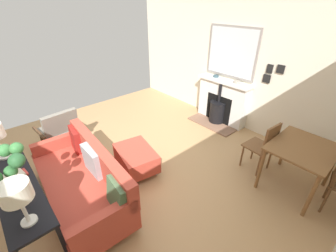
{
  "coord_description": "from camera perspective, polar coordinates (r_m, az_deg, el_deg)",
  "views": [
    {
      "loc": [
        1.35,
        2.63,
        2.51
      ],
      "look_at": [
        -0.74,
        0.28,
        0.68
      ],
      "focal_mm": 23.17,
      "sensor_mm": 36.0,
      "label": 1
    }
  ],
  "objects": [
    {
      "name": "sofa",
      "position": [
        3.32,
        -21.32,
        -13.05
      ],
      "size": [
        0.93,
        1.97,
        0.81
      ],
      "color": "#B2B2B7",
      "rests_on": "ground"
    },
    {
      "name": "dining_chair_near_fireplace",
      "position": [
        3.79,
        24.02,
        -4.44
      ],
      "size": [
        0.43,
        0.43,
        0.9
      ],
      "color": "brown",
      "rests_on": "ground"
    },
    {
      "name": "potted_plant",
      "position": [
        2.61,
        -36.25,
        -9.88
      ],
      "size": [
        0.42,
        0.42,
        0.61
      ],
      "color": "silver",
      "rests_on": "console_table"
    },
    {
      "name": "ottoman",
      "position": [
        3.68,
        -8.38,
        -8.26
      ],
      "size": [
        0.67,
        0.84,
        0.4
      ],
      "color": "#B2B2B7",
      "rests_on": "ground"
    },
    {
      "name": "console_table",
      "position": [
        3.08,
        -34.76,
        -13.48
      ],
      "size": [
        0.4,
        1.7,
        0.74
      ],
      "color": "black",
      "rests_on": "ground"
    },
    {
      "name": "photo_gallery_row",
      "position": [
        4.59,
        25.7,
        12.54
      ],
      "size": [
        0.02,
        0.35,
        0.38
      ],
      "color": "black"
    },
    {
      "name": "dining_table",
      "position": [
        3.62,
        31.76,
        -6.1
      ],
      "size": [
        0.93,
        0.78,
        0.75
      ],
      "color": "brown",
      "rests_on": "ground"
    },
    {
      "name": "wall_left",
      "position": [
        5.06,
        16.46,
        16.49
      ],
      "size": [
        0.12,
        5.77,
        2.83
      ],
      "primitive_type": "cube",
      "color": "silver",
      "rests_on": "ground"
    },
    {
      "name": "table_lamp_far_end",
      "position": [
        2.3,
        -35.15,
        -14.38
      ],
      "size": [
        0.26,
        0.26,
        0.46
      ],
      "color": "white",
      "rests_on": "console_table"
    },
    {
      "name": "fireplace",
      "position": [
        5.17,
        13.76,
        5.72
      ],
      "size": [
        0.66,
        1.26,
        1.0
      ],
      "color": "brown",
      "rests_on": "ground"
    },
    {
      "name": "mantel_bowl_near",
      "position": [
        5.14,
        12.5,
        12.71
      ],
      "size": [
        0.13,
        0.13,
        0.04
      ],
      "color": "#334C56",
      "rests_on": "fireplace"
    },
    {
      "name": "book_stack",
      "position": [
        3.11,
        -35.6,
        -10.74
      ],
      "size": [
        0.29,
        0.22,
        0.05
      ],
      "color": "#B23833",
      "rests_on": "console_table"
    },
    {
      "name": "mirror_over_mantel",
      "position": [
        4.94,
        16.4,
        18.11
      ],
      "size": [
        0.04,
        1.16,
        1.02
      ],
      "color": "gray"
    },
    {
      "name": "ground_plane",
      "position": [
        3.89,
        -11.12,
        -10.87
      ],
      "size": [
        5.65,
        5.77,
        0.01
      ],
      "primitive_type": "cube",
      "color": "tan"
    },
    {
      "name": "armchair_accent",
      "position": [
        4.48,
        -26.72,
        -0.44
      ],
      "size": [
        0.73,
        0.66,
        0.84
      ],
      "color": "#4C3321",
      "rests_on": "ground"
    },
    {
      "name": "mantel_bowl_far",
      "position": [
        4.85,
        17.74,
        11.0
      ],
      "size": [
        0.15,
        0.15,
        0.05
      ],
      "color": "#9E9384",
      "rests_on": "fireplace"
    }
  ]
}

